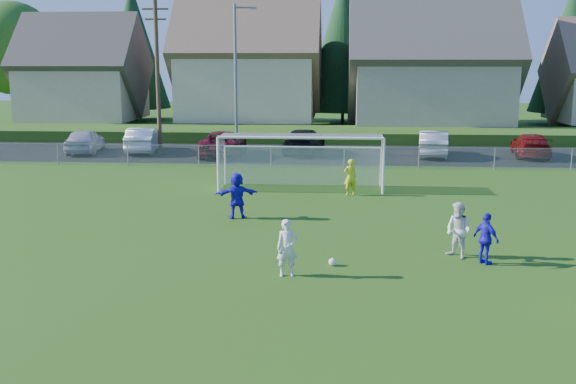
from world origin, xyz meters
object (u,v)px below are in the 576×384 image
at_px(player_blue_a, 486,239).
at_px(car_f, 434,143).
at_px(player_white_a, 287,248).
at_px(player_white_b, 458,230).
at_px(soccer_goal, 301,153).
at_px(car_c, 223,143).
at_px(car_a, 85,141).
at_px(goalkeeper, 350,177).
at_px(car_g, 531,145).
at_px(car_b, 143,140).
at_px(player_blue_b, 237,195).
at_px(soccer_ball, 332,262).
at_px(car_d, 304,141).

distance_m(player_blue_a, car_f, 22.27).
relative_size(player_white_a, player_white_b, 0.94).
height_order(player_blue_a, soccer_goal, soccer_goal).
relative_size(car_c, car_f, 1.15).
xyz_separation_m(car_a, soccer_goal, (14.31, -10.87, 0.85)).
bearing_deg(goalkeeper, player_white_b, 88.98).
relative_size(player_blue_a, car_g, 0.31).
bearing_deg(car_g, player_white_a, 69.56).
height_order(car_g, soccer_goal, soccer_goal).
height_order(car_b, car_g, car_b).
relative_size(player_white_a, player_blue_b, 0.91).
xyz_separation_m(player_white_a, player_white_b, (4.93, 2.09, 0.05)).
bearing_deg(soccer_goal, player_blue_a, -62.14).
xyz_separation_m(player_white_b, soccer_goal, (-5.26, 10.68, 0.79)).
xyz_separation_m(player_blue_a, car_a, (-20.26, 22.13, 0.02)).
relative_size(player_blue_a, soccer_goal, 0.20).
relative_size(soccer_ball, goalkeeper, 0.14).
xyz_separation_m(player_white_a, player_blue_a, (5.62, 1.51, -0.03)).
distance_m(goalkeeper, car_g, 16.75).
xyz_separation_m(goalkeeper, soccer_goal, (-2.21, 1.42, 0.84)).
bearing_deg(car_b, car_f, 171.19).
xyz_separation_m(player_blue_b, goalkeeper, (4.26, 4.69, -0.07)).
distance_m(car_d, car_g, 13.78).
xyz_separation_m(car_b, car_c, (5.29, -1.10, -0.03)).
xyz_separation_m(soccer_ball, car_a, (-15.87, 22.64, 0.67)).
bearing_deg(car_a, player_white_a, 113.94).
distance_m(player_white_b, car_f, 21.75).
bearing_deg(player_blue_b, car_a, -71.25).
xyz_separation_m(car_b, car_d, (10.19, 0.18, -0.02)).
xyz_separation_m(soccer_ball, player_white_a, (-1.22, -1.01, 0.68)).
xyz_separation_m(player_white_b, car_c, (-10.65, 20.94, -0.08)).
bearing_deg(car_a, player_blue_b, 118.01).
distance_m(player_white_a, car_c, 23.73).
relative_size(player_white_a, goalkeeper, 0.99).
bearing_deg(soccer_goal, soccer_ball, -82.44).
xyz_separation_m(player_white_a, car_c, (-5.72, 23.03, -0.02)).
distance_m(goalkeeper, car_b, 18.15).
bearing_deg(player_blue_a, player_white_a, 68.39).
height_order(car_a, car_d, car_a).
bearing_deg(player_blue_b, car_b, -80.79).
relative_size(player_blue_a, car_f, 0.32).
height_order(car_b, car_c, car_b).
height_order(soccer_ball, player_blue_b, player_blue_b).
relative_size(car_a, car_b, 0.94).
bearing_deg(car_a, goalkeeper, 135.53).
bearing_deg(soccer_goal, player_white_b, -63.76).
distance_m(car_f, soccer_goal, 13.28).
relative_size(car_a, car_f, 0.95).
distance_m(player_blue_a, car_d, 23.69).
bearing_deg(car_b, car_a, 0.13).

